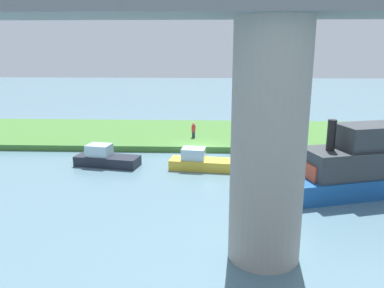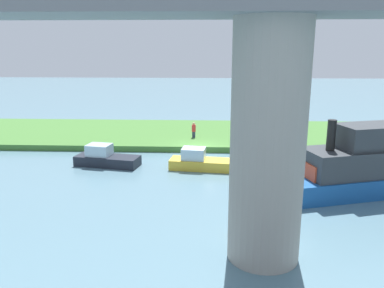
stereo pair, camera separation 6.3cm
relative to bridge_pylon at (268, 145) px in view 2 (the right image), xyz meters
The scene contains 10 objects.
ground_plane 17.12m from the bridge_pylon, 78.98° to the right, with size 160.00×160.00×0.00m, color slate.
grassy_bank 22.82m from the bridge_pylon, 81.92° to the right, with size 80.00×12.00×0.50m, color #427533.
bridge_pylon is the anchor object (origin of this frame).
bridge_span 5.28m from the bridge_pylon, 90.00° to the right, with size 72.64×4.30×3.25m.
person_on_bank 20.28m from the bridge_pylon, 79.41° to the right, with size 0.40×0.40×1.39m.
mooring_post 17.67m from the bridge_pylon, 103.12° to the right, with size 0.20×0.20×0.79m, color brown.
motorboat_white 10.54m from the bridge_pylon, 131.14° to the right, with size 9.31×5.30×4.52m.
motorboat_red 12.90m from the bridge_pylon, 76.18° to the right, with size 4.70×2.15×1.51m.
riverboat_paddlewheel 16.38m from the bridge_pylon, 51.45° to the right, with size 4.90×2.49×1.56m.
marker_buoy 4.96m from the bridge_pylon, 57.46° to the right, with size 0.50×0.50×0.50m, color orange.
Camera 2 is at (-0.87, 30.85, 8.48)m, focal length 36.33 mm.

